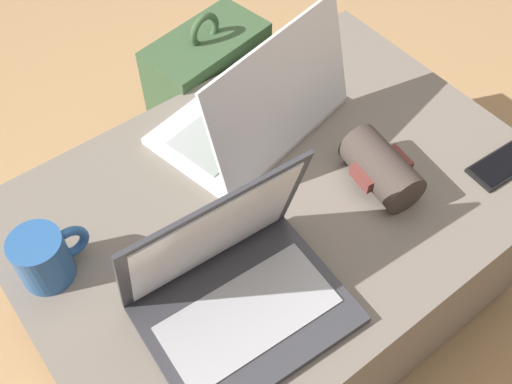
{
  "coord_description": "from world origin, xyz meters",
  "views": [
    {
      "loc": [
        -0.46,
        -0.53,
        1.34
      ],
      "look_at": [
        -0.07,
        -0.02,
        0.51
      ],
      "focal_mm": 42.0,
      "sensor_mm": 36.0,
      "label": 1
    }
  ],
  "objects_px": {
    "wrist_brace": "(381,168)",
    "laptop_far": "(257,111)",
    "laptop_near": "(235,287)",
    "backpack": "(208,108)",
    "cell_phone": "(504,164)",
    "coffee_mug": "(45,257)"
  },
  "relations": [
    {
      "from": "coffee_mug",
      "to": "cell_phone",
      "type": "bearing_deg",
      "value": -21.61
    },
    {
      "from": "backpack",
      "to": "wrist_brace",
      "type": "height_order",
      "value": "backpack"
    },
    {
      "from": "laptop_near",
      "to": "backpack",
      "type": "height_order",
      "value": "laptop_near"
    },
    {
      "from": "cell_phone",
      "to": "laptop_near",
      "type": "bearing_deg",
      "value": 85.61
    },
    {
      "from": "laptop_near",
      "to": "backpack",
      "type": "xyz_separation_m",
      "value": [
        0.34,
        0.59,
        -0.26
      ]
    },
    {
      "from": "cell_phone",
      "to": "coffee_mug",
      "type": "height_order",
      "value": "coffee_mug"
    },
    {
      "from": "wrist_brace",
      "to": "cell_phone",
      "type": "bearing_deg",
      "value": -28.0
    },
    {
      "from": "wrist_brace",
      "to": "laptop_far",
      "type": "bearing_deg",
      "value": 111.25
    },
    {
      "from": "cell_phone",
      "to": "wrist_brace",
      "type": "relative_size",
      "value": 0.92
    },
    {
      "from": "laptop_far",
      "to": "cell_phone",
      "type": "distance_m",
      "value": 0.5
    },
    {
      "from": "laptop_near",
      "to": "laptop_far",
      "type": "xyz_separation_m",
      "value": [
        0.27,
        0.29,
        -0.0
      ]
    },
    {
      "from": "laptop_near",
      "to": "backpack",
      "type": "bearing_deg",
      "value": 63.63
    },
    {
      "from": "laptop_near",
      "to": "coffee_mug",
      "type": "bearing_deg",
      "value": 135.64
    },
    {
      "from": "laptop_far",
      "to": "wrist_brace",
      "type": "distance_m",
      "value": 0.27
    },
    {
      "from": "backpack",
      "to": "coffee_mug",
      "type": "distance_m",
      "value": 0.71
    },
    {
      "from": "wrist_brace",
      "to": "backpack",
      "type": "bearing_deg",
      "value": 93.77
    },
    {
      "from": "laptop_near",
      "to": "cell_phone",
      "type": "relative_size",
      "value": 2.16
    },
    {
      "from": "laptop_near",
      "to": "wrist_brace",
      "type": "bearing_deg",
      "value": 9.36
    },
    {
      "from": "laptop_far",
      "to": "wrist_brace",
      "type": "height_order",
      "value": "laptop_far"
    },
    {
      "from": "laptop_far",
      "to": "coffee_mug",
      "type": "height_order",
      "value": "laptop_far"
    },
    {
      "from": "laptop_far",
      "to": "backpack",
      "type": "relative_size",
      "value": 0.8
    },
    {
      "from": "laptop_near",
      "to": "cell_phone",
      "type": "bearing_deg",
      "value": -4.51
    }
  ]
}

